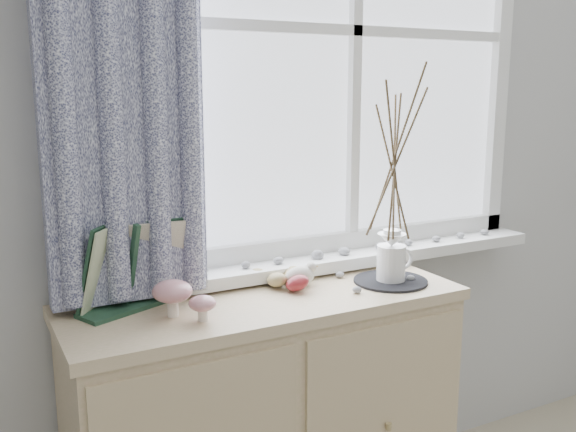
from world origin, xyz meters
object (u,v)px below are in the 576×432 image
object	(u,v)px
sideboard	(267,427)
twig_pitcher	(395,158)
toadstool_cluster	(180,295)
botanical_book	(134,266)

from	to	relation	value
sideboard	twig_pitcher	size ratio (longest dim) A/B	1.72
sideboard	toadstool_cluster	bearing A→B (deg)	-170.65
toadstool_cluster	sideboard	bearing A→B (deg)	9.35
toadstool_cluster	twig_pitcher	world-z (taller)	twig_pitcher
sideboard	toadstool_cluster	xyz separation A→B (m)	(-0.28, -0.05, 0.49)
botanical_book	twig_pitcher	xyz separation A→B (m)	(0.79, -0.12, 0.27)
sideboard	botanical_book	world-z (taller)	botanical_book
botanical_book	toadstool_cluster	bearing A→B (deg)	-74.11
toadstool_cluster	botanical_book	bearing A→B (deg)	129.04
botanical_book	toadstool_cluster	distance (m)	0.16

